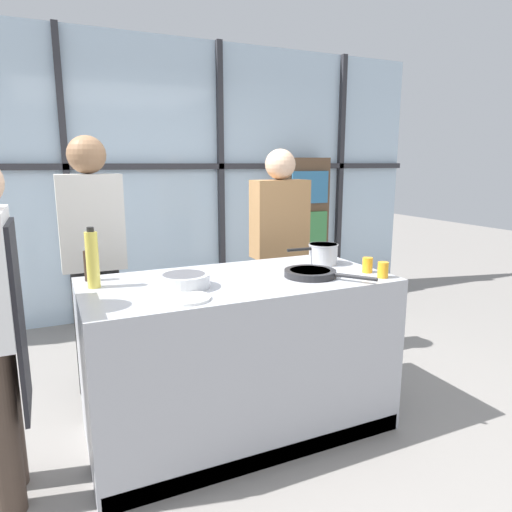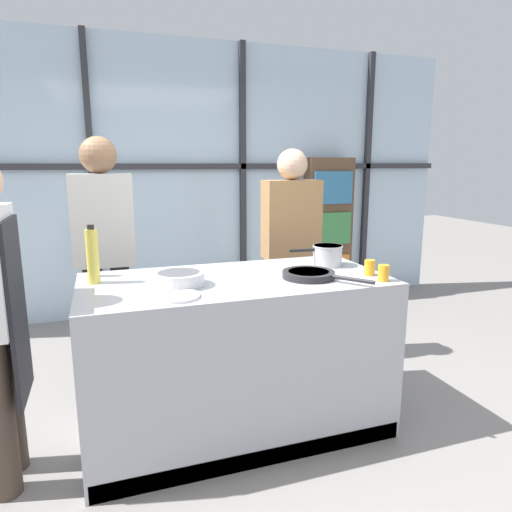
{
  "view_description": "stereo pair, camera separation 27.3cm",
  "coord_description": "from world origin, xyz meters",
  "px_view_note": "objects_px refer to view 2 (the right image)",
  "views": [
    {
      "loc": [
        -0.96,
        -2.33,
        1.58
      ],
      "look_at": [
        0.16,
        0.1,
        1.03
      ],
      "focal_mm": 32.0,
      "sensor_mm": 36.0,
      "label": 1
    },
    {
      "loc": [
        -0.7,
        -2.43,
        1.58
      ],
      "look_at": [
        0.16,
        0.1,
        1.03
      ],
      "focal_mm": 32.0,
      "sensor_mm": 36.0,
      "label": 2
    }
  ],
  "objects_px": {
    "frying_pan": "(310,274)",
    "mixing_bowl": "(179,278)",
    "pepper_grinder": "(92,261)",
    "spectator_far_left": "(104,246)",
    "white_plate": "(177,296)",
    "juice_glass_far": "(370,268)",
    "oil_bottle": "(93,256)",
    "spectator_center_left": "(291,243)",
    "juice_glass_near": "(383,273)",
    "saucepan": "(327,255)"
  },
  "relations": [
    {
      "from": "juice_glass_far",
      "to": "mixing_bowl",
      "type": "bearing_deg",
      "value": 173.28
    },
    {
      "from": "spectator_center_left",
      "to": "mixing_bowl",
      "type": "relative_size",
      "value": 6.13
    },
    {
      "from": "mixing_bowl",
      "to": "pepper_grinder",
      "type": "height_order",
      "value": "pepper_grinder"
    },
    {
      "from": "mixing_bowl",
      "to": "spectator_center_left",
      "type": "bearing_deg",
      "value": 40.83
    },
    {
      "from": "pepper_grinder",
      "to": "juice_glass_far",
      "type": "height_order",
      "value": "pepper_grinder"
    },
    {
      "from": "spectator_center_left",
      "to": "white_plate",
      "type": "height_order",
      "value": "spectator_center_left"
    },
    {
      "from": "white_plate",
      "to": "spectator_center_left",
      "type": "bearing_deg",
      "value": 45.78
    },
    {
      "from": "spectator_center_left",
      "to": "juice_glass_near",
      "type": "distance_m",
      "value": 1.16
    },
    {
      "from": "spectator_center_left",
      "to": "white_plate",
      "type": "relative_size",
      "value": 7.38
    },
    {
      "from": "pepper_grinder",
      "to": "frying_pan",
      "type": "bearing_deg",
      "value": -20.47
    },
    {
      "from": "oil_bottle",
      "to": "juice_glass_far",
      "type": "relative_size",
      "value": 3.53
    },
    {
      "from": "spectator_center_left",
      "to": "juice_glass_near",
      "type": "bearing_deg",
      "value": 93.18
    },
    {
      "from": "frying_pan",
      "to": "oil_bottle",
      "type": "height_order",
      "value": "oil_bottle"
    },
    {
      "from": "mixing_bowl",
      "to": "pepper_grinder",
      "type": "bearing_deg",
      "value": 140.61
    },
    {
      "from": "spectator_far_left",
      "to": "pepper_grinder",
      "type": "height_order",
      "value": "spectator_far_left"
    },
    {
      "from": "spectator_far_left",
      "to": "frying_pan",
      "type": "bearing_deg",
      "value": 138.77
    },
    {
      "from": "mixing_bowl",
      "to": "juice_glass_far",
      "type": "distance_m",
      "value": 1.1
    },
    {
      "from": "spectator_far_left",
      "to": "frying_pan",
      "type": "relative_size",
      "value": 3.72
    },
    {
      "from": "white_plate",
      "to": "pepper_grinder",
      "type": "xyz_separation_m",
      "value": [
        -0.39,
        0.58,
        0.08
      ]
    },
    {
      "from": "spectator_center_left",
      "to": "frying_pan",
      "type": "distance_m",
      "value": 1.01
    },
    {
      "from": "juice_glass_near",
      "to": "juice_glass_far",
      "type": "bearing_deg",
      "value": 90.0
    },
    {
      "from": "spectator_center_left",
      "to": "white_plate",
      "type": "distance_m",
      "value": 1.55
    },
    {
      "from": "juice_glass_near",
      "to": "juice_glass_far",
      "type": "height_order",
      "value": "same"
    },
    {
      "from": "juice_glass_near",
      "to": "spectator_center_left",
      "type": "bearing_deg",
      "value": 93.18
    },
    {
      "from": "saucepan",
      "to": "pepper_grinder",
      "type": "bearing_deg",
      "value": 172.61
    },
    {
      "from": "frying_pan",
      "to": "mixing_bowl",
      "type": "xyz_separation_m",
      "value": [
        -0.74,
        0.08,
        0.02
      ]
    },
    {
      "from": "oil_bottle",
      "to": "juice_glass_far",
      "type": "distance_m",
      "value": 1.57
    },
    {
      "from": "oil_bottle",
      "to": "saucepan",
      "type": "bearing_deg",
      "value": -0.83
    },
    {
      "from": "white_plate",
      "to": "juice_glass_near",
      "type": "bearing_deg",
      "value": -2.55
    },
    {
      "from": "frying_pan",
      "to": "oil_bottle",
      "type": "bearing_deg",
      "value": 166.69
    },
    {
      "from": "spectator_far_left",
      "to": "oil_bottle",
      "type": "relative_size",
      "value": 5.42
    },
    {
      "from": "oil_bottle",
      "to": "juice_glass_far",
      "type": "bearing_deg",
      "value": -12.15
    },
    {
      "from": "white_plate",
      "to": "juice_glass_near",
      "type": "distance_m",
      "value": 1.15
    },
    {
      "from": "mixing_bowl",
      "to": "juice_glass_near",
      "type": "relative_size",
      "value": 3.0
    },
    {
      "from": "frying_pan",
      "to": "juice_glass_far",
      "type": "xyz_separation_m",
      "value": [
        0.36,
        -0.05,
        0.02
      ]
    },
    {
      "from": "pepper_grinder",
      "to": "juice_glass_near",
      "type": "distance_m",
      "value": 1.66
    },
    {
      "from": "frying_pan",
      "to": "pepper_grinder",
      "type": "xyz_separation_m",
      "value": [
        -1.18,
        0.44,
        0.07
      ]
    },
    {
      "from": "mixing_bowl",
      "to": "juice_glass_far",
      "type": "relative_size",
      "value": 3.0
    },
    {
      "from": "spectator_far_left",
      "to": "white_plate",
      "type": "height_order",
      "value": "spectator_far_left"
    },
    {
      "from": "frying_pan",
      "to": "mixing_bowl",
      "type": "bearing_deg",
      "value": 174.07
    },
    {
      "from": "frying_pan",
      "to": "spectator_center_left",
      "type": "bearing_deg",
      "value": 73.01
    },
    {
      "from": "spectator_far_left",
      "to": "juice_glass_far",
      "type": "bearing_deg",
      "value": 145.13
    },
    {
      "from": "pepper_grinder",
      "to": "juice_glass_far",
      "type": "distance_m",
      "value": 1.62
    },
    {
      "from": "frying_pan",
      "to": "saucepan",
      "type": "height_order",
      "value": "saucepan"
    },
    {
      "from": "white_plate",
      "to": "pepper_grinder",
      "type": "height_order",
      "value": "pepper_grinder"
    },
    {
      "from": "spectator_center_left",
      "to": "oil_bottle",
      "type": "bearing_deg",
      "value": 25.27
    },
    {
      "from": "spectator_far_left",
      "to": "spectator_center_left",
      "type": "height_order",
      "value": "spectator_far_left"
    },
    {
      "from": "white_plate",
      "to": "juice_glass_far",
      "type": "bearing_deg",
      "value": 4.45
    },
    {
      "from": "white_plate",
      "to": "saucepan",
      "type": "bearing_deg",
      "value": 21.18
    },
    {
      "from": "saucepan",
      "to": "juice_glass_near",
      "type": "bearing_deg",
      "value": -75.31
    }
  ]
}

